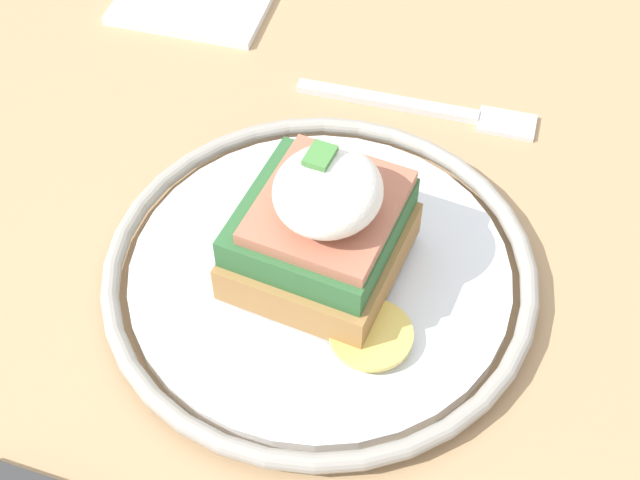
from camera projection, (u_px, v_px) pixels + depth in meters
name	position (u px, v px, depth m)	size (l,w,h in m)	color
dining_table	(300.00, 334.00, 0.60)	(1.03, 0.74, 0.73)	tan
plate	(320.00, 272.00, 0.48)	(0.23, 0.23, 0.02)	silver
sandwich	(323.00, 227.00, 0.45)	(0.10, 0.10, 0.08)	#9E703D
fork	(428.00, 109.00, 0.57)	(0.04, 0.16, 0.00)	silver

